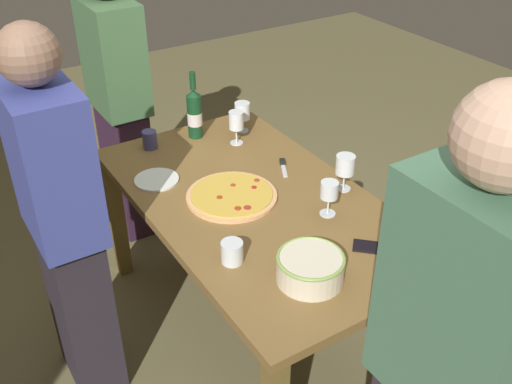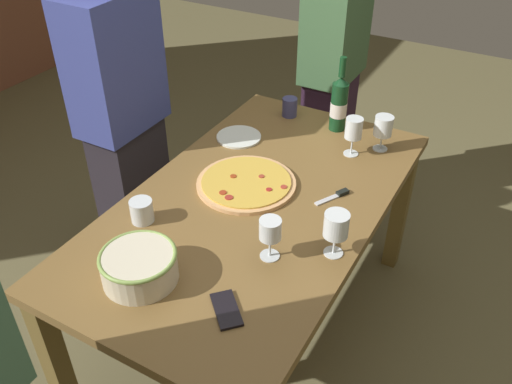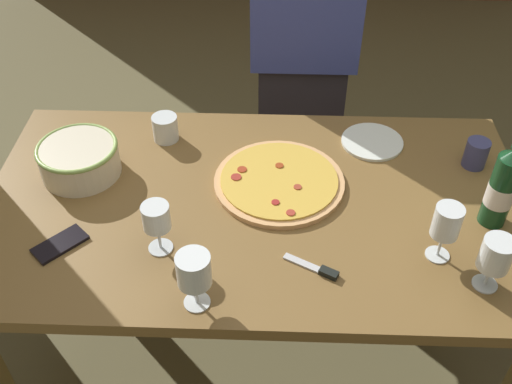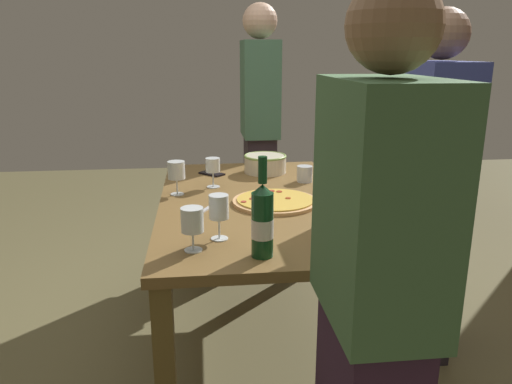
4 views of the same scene
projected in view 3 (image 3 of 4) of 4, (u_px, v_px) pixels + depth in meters
The scene contains 15 objects.
ground_plane at pixel (256, 348), 2.25m from camera, with size 8.00×8.00×0.00m, color brown.
dining_table at pixel (256, 224), 1.81m from camera, with size 1.60×0.90×0.75m.
pizza at pixel (279, 181), 1.80m from camera, with size 0.39×0.39×0.02m.
serving_bowl at pixel (79, 158), 1.81m from camera, with size 0.25×0.25×0.10m.
wine_bottle at pixel (503, 186), 1.60m from camera, with size 0.08×0.08×0.35m.
wine_glass_near_pizza at pixel (496, 256), 1.45m from camera, with size 0.08×0.08×0.16m.
wine_glass_by_bottle at pixel (156, 219), 1.54m from camera, with size 0.07×0.07×0.15m.
wine_glass_far_left at pixel (447, 223), 1.51m from camera, with size 0.07×0.07×0.17m.
wine_glass_far_right at pixel (194, 271), 1.39m from camera, with size 0.08×0.08×0.17m.
cup_amber at pixel (165, 128), 1.95m from camera, with size 0.08×0.08×0.09m, color white.
cup_ceramic at pixel (476, 154), 1.84m from camera, with size 0.07×0.07×0.09m, color #3E4071.
side_plate at pixel (372, 142), 1.96m from camera, with size 0.20×0.20×0.01m, color white.
cell_phone at pixel (60, 244), 1.61m from camera, with size 0.07×0.14×0.01m, color black.
pizza_knife at pixel (318, 269), 1.55m from camera, with size 0.15×0.09×0.02m.
person_guest_left at pixel (303, 53), 2.28m from camera, with size 0.40×0.24×1.60m.
Camera 3 is at (0.05, -1.28, 1.94)m, focal length 41.90 mm.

